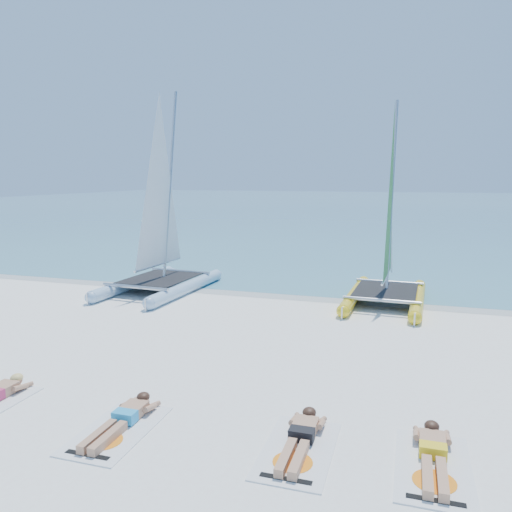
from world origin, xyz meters
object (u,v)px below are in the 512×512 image
Objects in this scene: catamaran_blue at (160,230)px; sunbather_b at (124,418)px; catamaran_yellow at (389,236)px; towel_b at (117,430)px; towel_d at (433,467)px; towel_c at (298,450)px; sunbather_d at (433,453)px; sunbather_c at (301,436)px.

catamaran_blue is 9.79m from sunbather_b.
catamaran_yellow is 10.72m from towel_b.
catamaran_blue reaches higher than towel_d.
towel_c is at bearing -48.56° from catamaran_blue.
towel_b is at bearing -90.00° from sunbather_b.
sunbather_c is at bearing -176.59° from sunbather_d.
catamaran_blue is 3.83× the size of towel_c.
catamaran_yellow is 3.78× the size of sunbather_c.
sunbather_b is at bearing -107.93° from catamaran_yellow.
catamaran_blue is at bearing 128.53° from sunbather_c.
towel_d is (4.66, 0.20, -0.11)m from sunbather_b.
sunbather_c is (-0.79, -9.42, -1.93)m from catamaran_yellow.
towel_d is (4.66, 0.39, 0.00)m from towel_b.
towel_d is 1.07× the size of sunbather_d.
towel_d is at bearing -41.33° from catamaran_blue.
towel_d is at bearing 4.80° from towel_b.
towel_d is (8.58, -8.54, -2.11)m from catamaran_blue.
catamaran_blue is 1.09× the size of catamaran_yellow.
catamaran_yellow is 10.52m from sunbather_b.
catamaran_blue is 9.98m from towel_b.
sunbather_b is 0.93× the size of towel_c.
catamaran_blue is 7.59m from catamaran_yellow.
sunbather_d is (1.06, -9.31, -1.93)m from catamaran_yellow.
catamaran_yellow is 3.52× the size of towel_c.
sunbather_b reaches higher than towel_c.
catamaran_blue is at bearing 135.14° from towel_d.
sunbather_b is at bearing -177.55° from towel_d.
catamaran_yellow is 3.78× the size of sunbather_d.
sunbather_c is at bearing -92.34° from catamaran_yellow.
towel_b is 4.68m from towel_d.
sunbather_d is at bearing 7.14° from towel_b.
sunbather_c and sunbather_d have the same top height.
towel_b is 1.00× the size of towel_d.
towel_b is 1.00× the size of towel_c.
sunbather_d reaches higher than towel_b.
towel_c is 0.22m from sunbather_c.
catamaran_blue is 12.29m from towel_d.
catamaran_blue reaches higher than sunbather_b.
catamaran_blue reaches higher than sunbather_d.
sunbather_d is at bearing -81.07° from catamaran_yellow.
sunbather_c is at bearing 9.56° from towel_b.
sunbather_b is (-0.00, 0.19, 0.11)m from towel_b.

